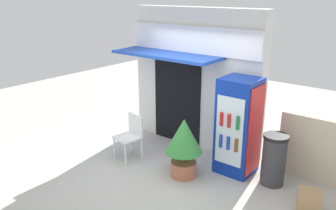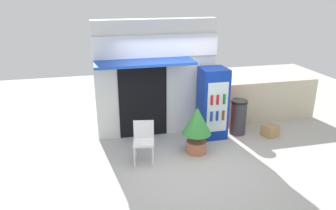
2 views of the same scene
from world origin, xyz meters
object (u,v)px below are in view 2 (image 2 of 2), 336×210
(drink_cooler, at_px, (213,103))
(trash_bin, at_px, (238,117))
(potted_plant_near_shop, at_px, (197,126))
(plastic_chair, at_px, (144,138))
(cardboard_box, at_px, (270,131))

(drink_cooler, bearing_deg, trash_bin, -1.20)
(drink_cooler, height_order, trash_bin, drink_cooler)
(drink_cooler, distance_m, potted_plant_near_shop, 1.03)
(plastic_chair, bearing_deg, cardboard_box, 7.97)
(plastic_chair, relative_size, potted_plant_near_shop, 0.81)
(drink_cooler, height_order, plastic_chair, drink_cooler)
(trash_bin, relative_size, cardboard_box, 2.65)
(drink_cooler, bearing_deg, cardboard_box, -13.99)
(drink_cooler, distance_m, trash_bin, 0.83)
(potted_plant_near_shop, bearing_deg, cardboard_box, 10.65)
(drink_cooler, xyz_separation_m, potted_plant_near_shop, (-0.66, -0.76, -0.22))
(drink_cooler, height_order, cardboard_box, drink_cooler)
(potted_plant_near_shop, relative_size, trash_bin, 1.21)
(potted_plant_near_shop, bearing_deg, drink_cooler, 49.00)
(trash_bin, distance_m, cardboard_box, 0.88)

